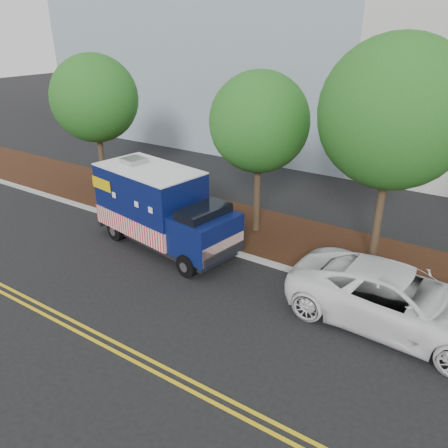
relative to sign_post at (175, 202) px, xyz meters
The scene contains 11 objects.
ground 2.83m from the sign_post, 50.32° to the right, with size 120.00×120.00×0.00m, color black.
curb 2.07m from the sign_post, 19.29° to the right, with size 120.00×0.18×0.15m, color #9E9E99.
mulch_strip 2.51m from the sign_post, 43.02° to the left, with size 120.00×4.00×0.15m, color black.
centerline_near 6.73m from the sign_post, 75.70° to the right, with size 120.00×0.10×0.01m, color gold.
centerline_far 6.97m from the sign_post, 76.22° to the right, with size 120.00×0.10×0.01m, color gold.
tree_a 6.77m from the sign_post, 165.60° to the left, with size 3.98×3.98×6.56m.
tree_b 4.60m from the sign_post, 25.93° to the left, with size 3.66×3.66×6.28m.
tree_c 8.68m from the sign_post, 10.12° to the left, with size 4.62×4.62×7.55m.
sign_post is the anchor object (origin of this frame).
food_truck 1.42m from the sign_post, 73.60° to the right, with size 6.18×3.11×3.12m.
white_car 9.21m from the sign_post, 10.05° to the right, with size 2.74×5.94×1.65m, color white.
Camera 1 is at (8.87, -10.57, 7.66)m, focal length 35.00 mm.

